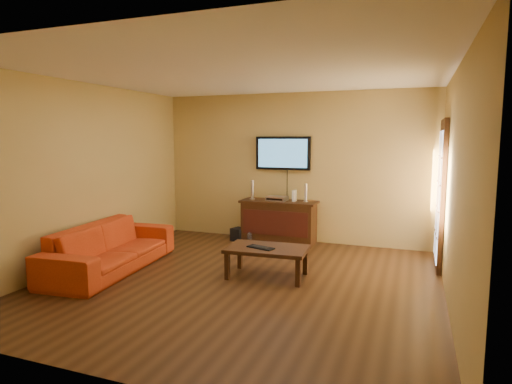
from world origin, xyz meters
The scene contains 14 objects.
ground_plane centered at (0.00, 0.00, 0.00)m, with size 5.00×5.00×0.00m, color #331E0E.
room_walls centered at (0.00, 0.62, 1.69)m, with size 5.00×5.00×5.00m.
french_door centered at (2.46, 1.70, 1.05)m, with size 0.07×1.02×2.22m.
media_console centered at (-0.19, 2.23, 0.39)m, with size 1.38×0.53×0.77m.
television centered at (-0.19, 2.45, 1.61)m, with size 1.02×0.08×0.61m.
coffee_table centered at (0.25, 0.31, 0.36)m, with size 1.12×0.72×0.42m.
sofa centered at (-1.97, -0.15, 0.44)m, with size 2.25×0.66×0.88m, color #C73D16.
speaker_left centered at (-0.70, 2.23, 0.93)m, with size 0.10×0.10×0.35m.
speaker_right centered at (0.30, 2.27, 0.92)m, with size 0.09×0.09×0.32m.
av_receiver centered at (-0.22, 2.22, 0.81)m, with size 0.36×0.26×0.08m, color silver.
game_console centered at (0.09, 2.25, 0.87)m, with size 0.04×0.15×0.20m, color white.
subwoofer centered at (-0.92, 2.10, 0.12)m, with size 0.24×0.24×0.24m, color black.
bottle centered at (-0.65, 1.93, 0.10)m, with size 0.07×0.07×0.22m.
keyboard centered at (0.19, 0.23, 0.43)m, with size 0.40×0.24×0.02m.
Camera 1 is at (2.09, -5.05, 1.89)m, focal length 30.00 mm.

